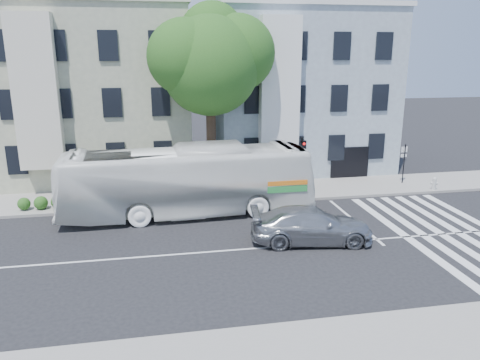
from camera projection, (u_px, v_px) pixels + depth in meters
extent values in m
plane|color=black|center=(237.00, 250.00, 20.24)|extent=(120.00, 120.00, 0.00)
cube|color=gray|center=(213.00, 194.00, 27.80)|extent=(80.00, 4.00, 0.15)
cube|color=gray|center=(97.00, 94.00, 31.75)|extent=(12.00, 10.00, 11.00)
cube|color=gray|center=(295.00, 91.00, 34.21)|extent=(12.00, 10.00, 11.00)
cylinder|color=#2D2116|center=(211.00, 151.00, 27.60)|extent=(0.56, 0.56, 5.20)
sphere|color=#1B4315|center=(210.00, 66.00, 26.29)|extent=(5.60, 5.60, 5.60)
sphere|color=#1B4315|center=(237.00, 53.00, 26.76)|extent=(4.40, 4.40, 4.40)
sphere|color=#1B4315|center=(185.00, 57.00, 25.63)|extent=(4.20, 4.20, 4.20)
sphere|color=#1B4315|center=(212.00, 35.00, 27.02)|extent=(3.80, 3.80, 3.80)
sphere|color=#1B4315|center=(199.00, 83.00, 27.02)|extent=(3.40, 3.40, 3.40)
imported|color=white|center=(187.00, 181.00, 24.23)|extent=(3.55, 13.15, 3.63)
imported|color=#A3A5AA|center=(311.00, 225.00, 20.92)|extent=(2.95, 5.70, 1.58)
cylinder|color=black|center=(301.00, 170.00, 26.31)|extent=(0.12, 0.12, 3.72)
cube|color=black|center=(303.00, 147.00, 25.72)|extent=(0.30, 0.27, 0.75)
sphere|color=red|center=(304.00, 144.00, 25.54)|extent=(0.14, 0.14, 0.14)
cylinder|color=white|center=(302.00, 163.00, 26.05)|extent=(0.38, 0.16, 0.39)
cylinder|color=#B6B6B1|center=(434.00, 184.00, 28.43)|extent=(0.25, 0.25, 0.63)
sphere|color=#B6B6B1|center=(435.00, 179.00, 28.34)|extent=(0.23, 0.23, 0.23)
cylinder|color=#B6B6B1|center=(434.00, 183.00, 28.41)|extent=(0.45, 0.30, 0.15)
cylinder|color=black|center=(404.00, 164.00, 29.62)|extent=(0.07, 0.07, 2.52)
cube|color=white|center=(404.00, 149.00, 29.47)|extent=(0.45, 0.13, 0.35)
cube|color=white|center=(404.00, 156.00, 29.58)|extent=(0.45, 0.13, 0.18)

